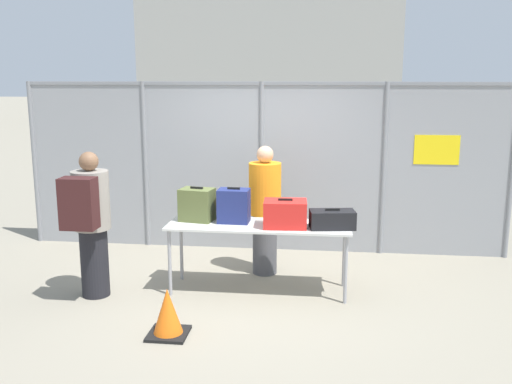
{
  "coord_description": "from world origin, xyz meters",
  "views": [
    {
      "loc": [
        0.87,
        -6.17,
        2.46
      ],
      "look_at": [
        0.05,
        0.68,
        1.05
      ],
      "focal_mm": 40.0,
      "sensor_mm": 36.0,
      "label": 1
    }
  ],
  "objects_px": {
    "suitcase_red": "(285,214)",
    "traveler_hooded": "(90,219)",
    "inspection_table": "(259,230)",
    "traffic_cone": "(168,314)",
    "security_worker_near": "(265,209)",
    "suitcase_black": "(332,219)",
    "suitcase_olive": "(197,205)",
    "utility_trailer": "(315,200)",
    "suitcase_navy": "(234,206)"
  },
  "relations": [
    {
      "from": "utility_trailer",
      "to": "traffic_cone",
      "type": "xyz_separation_m",
      "value": [
        -1.32,
        -4.68,
        -0.14
      ]
    },
    {
      "from": "suitcase_red",
      "to": "suitcase_olive",
      "type": "bearing_deg",
      "value": 171.58
    },
    {
      "from": "traffic_cone",
      "to": "suitcase_red",
      "type": "bearing_deg",
      "value": 49.23
    },
    {
      "from": "suitcase_red",
      "to": "traveler_hooded",
      "type": "xyz_separation_m",
      "value": [
        -2.13,
        -0.36,
        -0.04
      ]
    },
    {
      "from": "suitcase_red",
      "to": "traveler_hooded",
      "type": "bearing_deg",
      "value": -170.44
    },
    {
      "from": "suitcase_navy",
      "to": "suitcase_red",
      "type": "height_order",
      "value": "suitcase_navy"
    },
    {
      "from": "suitcase_navy",
      "to": "security_worker_near",
      "type": "bearing_deg",
      "value": 61.34
    },
    {
      "from": "security_worker_near",
      "to": "utility_trailer",
      "type": "distance_m",
      "value": 2.89
    },
    {
      "from": "utility_trailer",
      "to": "suitcase_olive",
      "type": "bearing_deg",
      "value": -111.74
    },
    {
      "from": "suitcase_black",
      "to": "traveler_hooded",
      "type": "bearing_deg",
      "value": -172.31
    },
    {
      "from": "suitcase_navy",
      "to": "suitcase_olive",
      "type": "bearing_deg",
      "value": 176.76
    },
    {
      "from": "inspection_table",
      "to": "utility_trailer",
      "type": "height_order",
      "value": "inspection_table"
    },
    {
      "from": "security_worker_near",
      "to": "suitcase_navy",
      "type": "bearing_deg",
      "value": 62.77
    },
    {
      "from": "suitcase_red",
      "to": "traffic_cone",
      "type": "bearing_deg",
      "value": -130.77
    },
    {
      "from": "traveler_hooded",
      "to": "utility_trailer",
      "type": "relative_size",
      "value": 0.39
    },
    {
      "from": "suitcase_navy",
      "to": "security_worker_near",
      "type": "relative_size",
      "value": 0.25
    },
    {
      "from": "suitcase_olive",
      "to": "security_worker_near",
      "type": "height_order",
      "value": "security_worker_near"
    },
    {
      "from": "suitcase_black",
      "to": "suitcase_navy",
      "type": "bearing_deg",
      "value": 173.43
    },
    {
      "from": "suitcase_navy",
      "to": "traffic_cone",
      "type": "bearing_deg",
      "value": -108.1
    },
    {
      "from": "inspection_table",
      "to": "suitcase_black",
      "type": "relative_size",
      "value": 3.96
    },
    {
      "from": "utility_trailer",
      "to": "suitcase_navy",
      "type": "bearing_deg",
      "value": -104.83
    },
    {
      "from": "suitcase_olive",
      "to": "security_worker_near",
      "type": "bearing_deg",
      "value": 35.53
    },
    {
      "from": "inspection_table",
      "to": "security_worker_near",
      "type": "height_order",
      "value": "security_worker_near"
    },
    {
      "from": "traveler_hooded",
      "to": "traffic_cone",
      "type": "xyz_separation_m",
      "value": [
        1.09,
        -0.84,
        -0.69
      ]
    },
    {
      "from": "suitcase_black",
      "to": "traffic_cone",
      "type": "xyz_separation_m",
      "value": [
        -1.56,
        -1.2,
        -0.68
      ]
    },
    {
      "from": "inspection_table",
      "to": "suitcase_red",
      "type": "relative_size",
      "value": 4.22
    },
    {
      "from": "suitcase_black",
      "to": "suitcase_red",
      "type": "bearing_deg",
      "value": 179.95
    },
    {
      "from": "security_worker_near",
      "to": "suitcase_red",
      "type": "bearing_deg",
      "value": 115.13
    },
    {
      "from": "security_worker_near",
      "to": "utility_trailer",
      "type": "bearing_deg",
      "value": -100.36
    },
    {
      "from": "inspection_table",
      "to": "traveler_hooded",
      "type": "height_order",
      "value": "traveler_hooded"
    },
    {
      "from": "suitcase_olive",
      "to": "traffic_cone",
      "type": "bearing_deg",
      "value": -89.91
    },
    {
      "from": "suitcase_red",
      "to": "traffic_cone",
      "type": "xyz_separation_m",
      "value": [
        -1.04,
        -1.2,
        -0.73
      ]
    },
    {
      "from": "utility_trailer",
      "to": "suitcase_black",
      "type": "bearing_deg",
      "value": -86.03
    },
    {
      "from": "traffic_cone",
      "to": "traveler_hooded",
      "type": "bearing_deg",
      "value": 142.34
    },
    {
      "from": "suitcase_red",
      "to": "suitcase_black",
      "type": "relative_size",
      "value": 0.94
    },
    {
      "from": "inspection_table",
      "to": "traffic_cone",
      "type": "height_order",
      "value": "inspection_table"
    },
    {
      "from": "suitcase_olive",
      "to": "suitcase_black",
      "type": "bearing_deg",
      "value": -5.64
    },
    {
      "from": "suitcase_navy",
      "to": "inspection_table",
      "type": "bearing_deg",
      "value": -12.07
    },
    {
      "from": "suitcase_navy",
      "to": "traffic_cone",
      "type": "relative_size",
      "value": 0.87
    },
    {
      "from": "suitcase_olive",
      "to": "suitcase_red",
      "type": "distance_m",
      "value": 1.05
    },
    {
      "from": "traveler_hooded",
      "to": "traffic_cone",
      "type": "bearing_deg",
      "value": -35.25
    },
    {
      "from": "suitcase_olive",
      "to": "suitcase_navy",
      "type": "bearing_deg",
      "value": -3.24
    },
    {
      "from": "traveler_hooded",
      "to": "security_worker_near",
      "type": "bearing_deg",
      "value": 32.04
    },
    {
      "from": "security_worker_near",
      "to": "traffic_cone",
      "type": "bearing_deg",
      "value": 70.06
    },
    {
      "from": "inspection_table",
      "to": "suitcase_black",
      "type": "bearing_deg",
      "value": -4.54
    },
    {
      "from": "suitcase_navy",
      "to": "traveler_hooded",
      "type": "distance_m",
      "value": 1.61
    },
    {
      "from": "suitcase_black",
      "to": "security_worker_near",
      "type": "xyz_separation_m",
      "value": [
        -0.82,
        0.68,
        -0.06
      ]
    },
    {
      "from": "inspection_table",
      "to": "suitcase_black",
      "type": "xyz_separation_m",
      "value": [
        0.83,
        -0.07,
        0.16
      ]
    },
    {
      "from": "security_worker_near",
      "to": "traveler_hooded",
      "type": "bearing_deg",
      "value": 31.06
    },
    {
      "from": "suitcase_black",
      "to": "utility_trailer",
      "type": "relative_size",
      "value": 0.13
    }
  ]
}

